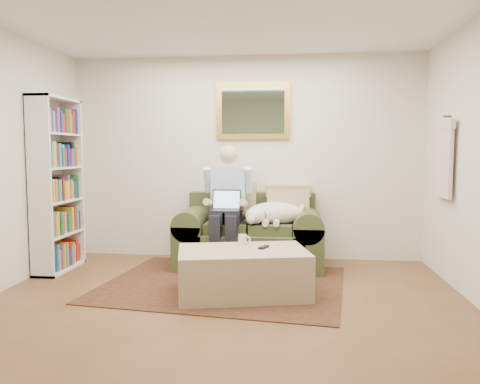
% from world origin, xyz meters
% --- Properties ---
extents(room_shell, '(4.51, 5.00, 2.61)m').
position_xyz_m(room_shell, '(0.00, 0.35, 1.30)').
color(room_shell, brown).
rests_on(room_shell, ground).
extents(rug, '(2.65, 2.23, 0.01)m').
position_xyz_m(rug, '(-0.10, 1.20, 0.01)').
color(rug, black).
rests_on(rug, room_shell).
extents(sofa, '(1.73, 0.88, 1.04)m').
position_xyz_m(sofa, '(0.11, 2.03, 0.30)').
color(sofa, '#43512B').
rests_on(sofa, room_shell).
extents(seated_man, '(0.57, 0.81, 1.45)m').
position_xyz_m(seated_man, '(-0.15, 1.87, 0.73)').
color(seated_man, '#8CC0D8').
rests_on(seated_man, sofa).
extents(laptop, '(0.34, 0.27, 0.24)m').
position_xyz_m(laptop, '(-0.15, 1.80, 0.76)').
color(laptop, black).
rests_on(laptop, seated_man).
extents(sleeping_dog, '(0.71, 0.45, 0.26)m').
position_xyz_m(sleeping_dog, '(0.41, 1.94, 0.66)').
color(sleeping_dog, white).
rests_on(sleeping_dog, sofa).
extents(ottoman, '(1.36, 1.03, 0.44)m').
position_xyz_m(ottoman, '(0.14, 0.87, 0.22)').
color(ottoman, tan).
rests_on(ottoman, room_shell).
extents(coffee_mug, '(0.08, 0.08, 0.10)m').
position_xyz_m(coffee_mug, '(0.11, 1.12, 0.49)').
color(coffee_mug, white).
rests_on(coffee_mug, ottoman).
extents(tv_remote, '(0.10, 0.16, 0.02)m').
position_xyz_m(tv_remote, '(0.34, 0.95, 0.45)').
color(tv_remote, black).
rests_on(tv_remote, ottoman).
extents(bookshelf, '(0.28, 0.80, 2.00)m').
position_xyz_m(bookshelf, '(-2.10, 1.60, 1.00)').
color(bookshelf, white).
rests_on(bookshelf, room_shell).
extents(wall_mirror, '(0.94, 0.04, 0.72)m').
position_xyz_m(wall_mirror, '(0.11, 2.47, 1.90)').
color(wall_mirror, gold).
rests_on(wall_mirror, room_shell).
extents(hanging_shirt, '(0.06, 0.52, 0.90)m').
position_xyz_m(hanging_shirt, '(2.19, 1.60, 1.35)').
color(hanging_shirt, '#F5D0CA').
rests_on(hanging_shirt, room_shell).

